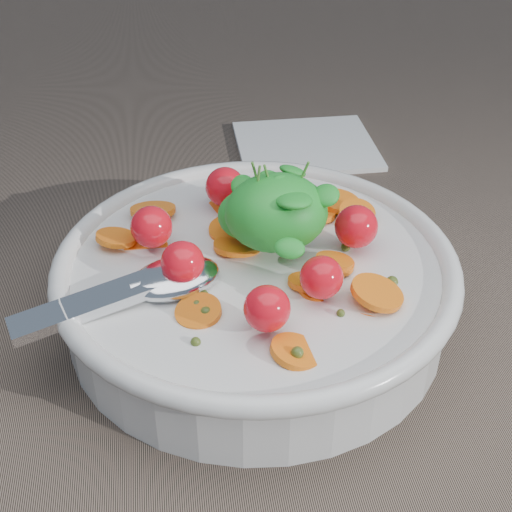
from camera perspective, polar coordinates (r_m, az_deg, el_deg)
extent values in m
plane|color=#7A6657|center=(0.50, 0.02, -5.72)|extent=(6.00, 6.00, 0.00)
cylinder|color=silver|center=(0.49, 0.00, -2.84)|extent=(0.26, 0.26, 0.05)
torus|color=silver|center=(0.48, 0.00, -0.50)|extent=(0.27, 0.27, 0.01)
cylinder|color=silver|center=(0.50, 0.00, -4.79)|extent=(0.13, 0.13, 0.01)
cylinder|color=brown|center=(0.49, 0.00, -2.84)|extent=(0.23, 0.23, 0.04)
cylinder|color=orange|center=(0.46, 4.16, -2.08)|extent=(0.04, 0.04, 0.01)
cylinder|color=orange|center=(0.53, -2.50, 3.71)|extent=(0.04, 0.04, 0.01)
cylinder|color=orange|center=(0.43, -4.64, -4.47)|extent=(0.04, 0.04, 0.01)
cylinder|color=orange|center=(0.47, -5.56, -1.35)|extent=(0.04, 0.04, 0.01)
cylinder|color=orange|center=(0.52, 4.54, 3.37)|extent=(0.04, 0.04, 0.01)
cylinder|color=orange|center=(0.47, 6.31, -0.62)|extent=(0.04, 0.04, 0.01)
cylinder|color=orange|center=(0.50, -2.15, 2.09)|extent=(0.04, 0.04, 0.01)
cylinder|color=orange|center=(0.45, 4.86, -2.91)|extent=(0.03, 0.03, 0.01)
cylinder|color=orange|center=(0.41, 3.25, -7.67)|extent=(0.04, 0.04, 0.02)
cylinder|color=orange|center=(0.50, -8.76, 0.60)|extent=(0.04, 0.04, 0.01)
cylinder|color=orange|center=(0.45, 9.24, -4.09)|extent=(0.04, 0.04, 0.01)
cylinder|color=orange|center=(0.54, 6.66, 4.37)|extent=(0.04, 0.04, 0.01)
cylinder|color=orange|center=(0.52, -8.25, 3.67)|extent=(0.04, 0.04, 0.01)
cylinder|color=orange|center=(0.50, -11.13, 1.45)|extent=(0.04, 0.04, 0.01)
cylinder|color=orange|center=(0.45, 9.66, -2.90)|extent=(0.04, 0.04, 0.02)
cylinder|color=orange|center=(0.47, 6.28, -0.42)|extent=(0.04, 0.04, 0.01)
cylinder|color=orange|center=(0.48, -6.84, -0.39)|extent=(0.04, 0.04, 0.02)
cylinder|color=orange|center=(0.49, -1.52, 0.82)|extent=(0.04, 0.04, 0.01)
cylinder|color=orange|center=(0.52, 8.09, 3.42)|extent=(0.04, 0.04, 0.01)
cylinder|color=orange|center=(0.53, 1.14, 4.46)|extent=(0.04, 0.04, 0.01)
sphere|color=#43541C|center=(0.50, -0.37, 1.65)|extent=(0.01, 0.01, 0.01)
sphere|color=#43541C|center=(0.47, 10.83, -2.04)|extent=(0.01, 0.01, 0.01)
sphere|color=#43541C|center=(0.49, 7.19, 0.72)|extent=(0.01, 0.01, 0.01)
sphere|color=#43541C|center=(0.51, 1.78, 1.90)|extent=(0.01, 0.01, 0.01)
sphere|color=#43541C|center=(0.44, -4.74, -3.94)|extent=(0.01, 0.01, 0.01)
sphere|color=#43541C|center=(0.46, -4.27, -1.62)|extent=(0.01, 0.01, 0.01)
sphere|color=#43541C|center=(0.44, 0.47, -2.97)|extent=(0.01, 0.01, 0.01)
sphere|color=#43541C|center=(0.45, -4.30, -3.14)|extent=(0.01, 0.01, 0.01)
sphere|color=#43541C|center=(0.44, 6.79, -4.57)|extent=(0.01, 0.01, 0.01)
sphere|color=#43541C|center=(0.43, -4.02, -4.52)|extent=(0.01, 0.01, 0.01)
sphere|color=#43541C|center=(0.55, 0.36, 5.66)|extent=(0.01, 0.01, 0.01)
sphere|color=#43541C|center=(0.45, 4.05, -2.36)|extent=(0.01, 0.01, 0.01)
sphere|color=#43541C|center=(0.40, 3.32, -7.73)|extent=(0.01, 0.01, 0.01)
sphere|color=#43541C|center=(0.41, -4.85, -6.88)|extent=(0.01, 0.01, 0.01)
sphere|color=red|center=(0.48, 8.02, 2.35)|extent=(0.03, 0.03, 0.03)
sphere|color=red|center=(0.51, 2.61, 4.88)|extent=(0.03, 0.03, 0.03)
sphere|color=red|center=(0.52, -2.48, 5.55)|extent=(0.03, 0.03, 0.03)
sphere|color=red|center=(0.48, -8.36, 2.32)|extent=(0.03, 0.03, 0.03)
sphere|color=red|center=(0.45, -5.89, -0.52)|extent=(0.03, 0.03, 0.03)
sphere|color=red|center=(0.41, 0.89, -4.22)|extent=(0.03, 0.03, 0.03)
sphere|color=red|center=(0.43, 5.26, -1.71)|extent=(0.03, 0.03, 0.03)
ellipsoid|color=green|center=(0.47, 1.64, 3.51)|extent=(0.07, 0.06, 0.05)
ellipsoid|color=green|center=(0.48, -0.72, 3.29)|extent=(0.04, 0.04, 0.03)
ellipsoid|color=green|center=(0.46, 1.66, 4.25)|extent=(0.02, 0.02, 0.02)
ellipsoid|color=green|center=(0.47, 0.80, 4.10)|extent=(0.02, 0.02, 0.02)
ellipsoid|color=green|center=(0.46, 2.35, 4.87)|extent=(0.02, 0.02, 0.02)
ellipsoid|color=green|center=(0.46, 4.04, 3.97)|extent=(0.03, 0.02, 0.02)
ellipsoid|color=green|center=(0.44, 3.06, 4.47)|extent=(0.03, 0.03, 0.01)
ellipsoid|color=green|center=(0.43, 2.69, 0.62)|extent=(0.02, 0.02, 0.01)
ellipsoid|color=green|center=(0.49, -1.03, 5.59)|extent=(0.02, 0.02, 0.02)
ellipsoid|color=green|center=(0.46, 1.41, 4.23)|extent=(0.03, 0.03, 0.02)
ellipsoid|color=green|center=(0.46, 2.29, 5.50)|extent=(0.02, 0.02, 0.02)
ellipsoid|color=green|center=(0.45, 2.53, 4.07)|extent=(0.02, 0.02, 0.01)
ellipsoid|color=green|center=(0.46, 4.19, 4.40)|extent=(0.02, 0.02, 0.01)
ellipsoid|color=green|center=(0.48, 0.81, 4.80)|extent=(0.03, 0.03, 0.02)
ellipsoid|color=green|center=(0.46, 2.20, 3.97)|extent=(0.03, 0.03, 0.02)
ellipsoid|color=green|center=(0.46, 2.29, 4.07)|extent=(0.03, 0.03, 0.02)
ellipsoid|color=green|center=(0.47, 3.43, 4.39)|extent=(0.02, 0.02, 0.01)
ellipsoid|color=green|center=(0.50, 2.95, 6.81)|extent=(0.02, 0.02, 0.02)
ellipsoid|color=green|center=(0.48, 1.20, 6.10)|extent=(0.02, 0.02, 0.02)
ellipsoid|color=green|center=(0.46, 1.74, 5.05)|extent=(0.03, 0.02, 0.01)
ellipsoid|color=green|center=(0.48, 2.62, 5.70)|extent=(0.02, 0.02, 0.01)
ellipsoid|color=green|center=(0.46, -0.50, 4.90)|extent=(0.02, 0.02, 0.02)
ellipsoid|color=green|center=(0.46, 1.16, 3.44)|extent=(0.03, 0.03, 0.02)
ellipsoid|color=green|center=(0.46, 5.60, 4.85)|extent=(0.03, 0.03, 0.02)
ellipsoid|color=green|center=(0.45, 3.00, 1.51)|extent=(0.02, 0.02, 0.01)
cylinder|color=#4C8C33|center=(0.47, 1.31, 5.17)|extent=(0.01, 0.01, 0.04)
cylinder|color=#4C8C33|center=(0.47, 0.32, 5.30)|extent=(0.01, 0.00, 0.04)
cylinder|color=#4C8C33|center=(0.47, 3.28, 5.39)|extent=(0.01, 0.01, 0.04)
cylinder|color=#4C8C33|center=(0.46, -0.02, 4.75)|extent=(0.01, 0.00, 0.04)
ellipsoid|color=silver|center=(0.45, -6.51, -1.77)|extent=(0.07, 0.06, 0.02)
cube|color=silver|center=(0.45, -12.15, -3.43)|extent=(0.12, 0.06, 0.02)
cylinder|color=silver|center=(0.45, -8.75, -2.31)|extent=(0.02, 0.02, 0.01)
cube|color=white|center=(0.73, 4.01, 8.80)|extent=(0.14, 0.12, 0.01)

